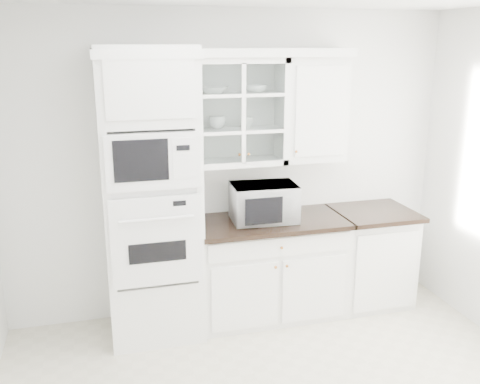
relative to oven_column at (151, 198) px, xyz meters
name	(u,v)px	position (x,y,z in m)	size (l,w,h in m)	color
room_shell	(280,144)	(0.75, -0.99, 0.58)	(4.00, 3.50, 2.70)	white
oven_column	(151,198)	(0.00, 0.00, 0.00)	(0.76, 0.68, 2.40)	white
base_cabinet_run	(269,267)	(1.03, 0.03, -0.74)	(1.32, 0.67, 0.92)	white
extra_base_cabinet	(369,256)	(2.03, 0.03, -0.74)	(0.72, 0.67, 0.92)	white
upper_cabinet_glass	(238,112)	(0.78, 0.17, 0.65)	(0.80, 0.33, 0.90)	white
upper_cabinet_solid	(313,109)	(1.46, 0.17, 0.65)	(0.55, 0.33, 0.90)	white
crown_molding	(227,53)	(0.68, 0.14, 1.14)	(2.14, 0.38, 0.07)	white
countertop_microwave	(263,202)	(0.97, 0.03, -0.12)	(0.56, 0.46, 0.32)	white
bowl_a	(214,90)	(0.57, 0.15, 0.84)	(0.23, 0.23, 0.06)	white
bowl_b	(255,88)	(0.93, 0.17, 0.84)	(0.20, 0.20, 0.06)	white
cup_a	(217,122)	(0.60, 0.19, 0.56)	(0.14, 0.14, 0.11)	white
cup_b	(247,123)	(0.85, 0.15, 0.56)	(0.10, 0.10, 0.10)	white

